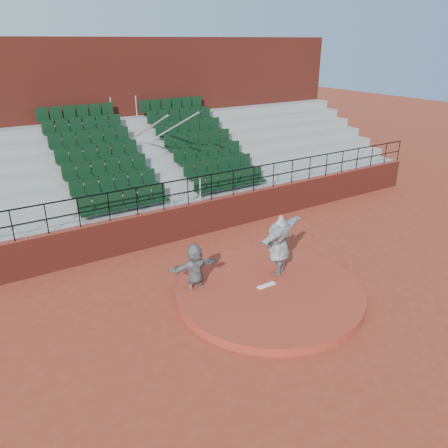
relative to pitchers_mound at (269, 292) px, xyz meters
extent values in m
plane|color=maroon|center=(0.00, 0.00, -0.12)|extent=(90.00, 90.00, 0.00)
cylinder|color=#A03524|center=(0.00, 0.00, 0.00)|extent=(5.50, 5.50, 0.25)
cube|color=white|center=(0.00, 0.15, 0.14)|extent=(0.60, 0.15, 0.03)
cube|color=maroon|center=(0.00, 5.00, 0.53)|extent=(24.00, 0.30, 1.30)
cylinder|color=black|center=(0.00, 5.00, 2.17)|extent=(24.00, 0.05, 0.05)
cylinder|color=black|center=(0.00, 5.00, 1.68)|extent=(24.00, 0.04, 0.04)
cylinder|color=black|center=(-6.00, 5.00, 1.67)|extent=(0.04, 0.04, 1.00)
cylinder|color=black|center=(-5.00, 5.00, 1.67)|extent=(0.04, 0.04, 1.00)
cylinder|color=black|center=(-4.00, 5.00, 1.67)|extent=(0.04, 0.04, 1.00)
cylinder|color=black|center=(-3.00, 5.00, 1.67)|extent=(0.04, 0.04, 1.00)
cylinder|color=black|center=(-2.00, 5.00, 1.67)|extent=(0.04, 0.04, 1.00)
cylinder|color=black|center=(-1.00, 5.00, 1.67)|extent=(0.04, 0.04, 1.00)
cylinder|color=black|center=(0.00, 5.00, 1.67)|extent=(0.04, 0.04, 1.00)
cylinder|color=black|center=(1.00, 5.00, 1.67)|extent=(0.04, 0.04, 1.00)
cylinder|color=black|center=(2.00, 5.00, 1.67)|extent=(0.04, 0.04, 1.00)
cylinder|color=black|center=(3.00, 5.00, 1.67)|extent=(0.04, 0.04, 1.00)
cylinder|color=black|center=(4.00, 5.00, 1.67)|extent=(0.04, 0.04, 1.00)
cylinder|color=black|center=(5.00, 5.00, 1.67)|extent=(0.04, 0.04, 1.00)
cylinder|color=black|center=(6.00, 5.00, 1.67)|extent=(0.04, 0.04, 1.00)
cylinder|color=black|center=(7.00, 5.00, 1.67)|extent=(0.04, 0.04, 1.00)
cylinder|color=black|center=(8.00, 5.00, 1.67)|extent=(0.04, 0.04, 1.00)
cylinder|color=black|center=(9.00, 5.00, 1.67)|extent=(0.04, 0.04, 1.00)
cylinder|color=black|center=(10.00, 5.00, 1.67)|extent=(0.04, 0.04, 1.00)
cylinder|color=black|center=(11.00, 5.00, 1.67)|extent=(0.04, 0.04, 1.00)
cylinder|color=black|center=(12.00, 5.00, 1.67)|extent=(0.04, 0.04, 1.00)
cube|color=gray|center=(0.00, 5.58, 0.53)|extent=(24.00, 0.85, 1.30)
cube|color=black|center=(-2.25, 5.59, 1.54)|extent=(3.30, 0.48, 0.72)
cube|color=black|center=(2.25, 5.59, 1.54)|extent=(3.30, 0.48, 0.72)
cube|color=gray|center=(0.00, 6.43, 0.73)|extent=(24.00, 0.85, 1.70)
cube|color=black|center=(-2.25, 6.44, 1.94)|extent=(3.30, 0.48, 0.72)
cube|color=black|center=(2.25, 6.44, 1.94)|extent=(3.30, 0.48, 0.72)
cube|color=gray|center=(0.00, 7.28, 0.93)|extent=(24.00, 0.85, 2.10)
cube|color=black|center=(-2.25, 7.29, 2.33)|extent=(3.30, 0.48, 0.72)
cube|color=black|center=(2.25, 7.29, 2.33)|extent=(3.30, 0.48, 0.72)
cube|color=gray|center=(0.00, 8.12, 1.12)|extent=(24.00, 0.85, 2.50)
cube|color=black|center=(-2.25, 8.13, 2.73)|extent=(3.30, 0.48, 0.72)
cube|color=black|center=(2.25, 8.13, 2.73)|extent=(3.30, 0.48, 0.72)
cube|color=gray|center=(0.00, 8.97, 1.33)|extent=(24.00, 0.85, 2.90)
cube|color=black|center=(-2.25, 8.98, 3.14)|extent=(3.30, 0.48, 0.72)
cube|color=black|center=(2.25, 8.98, 3.14)|extent=(3.30, 0.48, 0.72)
cube|color=gray|center=(0.00, 9.82, 1.52)|extent=(24.00, 0.85, 3.30)
cube|color=black|center=(-2.25, 9.83, 3.53)|extent=(3.30, 0.48, 0.72)
cube|color=black|center=(2.25, 9.83, 3.53)|extent=(3.30, 0.48, 0.72)
cube|color=gray|center=(0.00, 10.68, 1.73)|extent=(24.00, 0.85, 3.70)
cube|color=black|center=(-2.25, 10.69, 3.94)|extent=(3.30, 0.48, 0.72)
cube|color=black|center=(2.25, 10.69, 3.94)|extent=(3.30, 0.48, 0.72)
cylinder|color=silver|center=(-0.60, 8.12, 3.28)|extent=(0.06, 5.97, 2.46)
cylinder|color=silver|center=(0.60, 8.12, 3.28)|extent=(0.06, 5.97, 2.46)
cube|color=maroon|center=(0.00, 12.60, 3.43)|extent=(24.00, 3.00, 7.10)
imported|color=black|center=(0.71, 0.54, 1.12)|extent=(2.49, 1.61, 1.98)
imported|color=black|center=(-1.80, 1.24, 0.69)|extent=(1.55, 0.61, 1.63)
camera|label=1|loc=(-7.02, -8.65, 6.86)|focal=35.00mm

